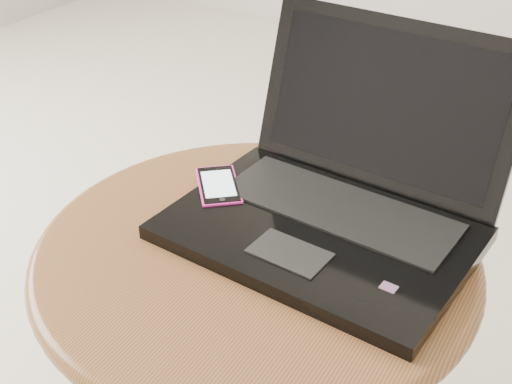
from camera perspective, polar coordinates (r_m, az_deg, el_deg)
The scene contains 4 objects.
table at distance 0.95m, azimuth -0.04°, elevation -9.17°, with size 0.58×0.58×0.46m.
laptop at distance 0.91m, azimuth 6.86°, elevation -0.15°, with size 0.40×0.37×0.24m.
phone_black at distance 0.98m, azimuth -2.43°, elevation 0.01°, with size 0.14×0.14×0.01m.
phone_pink at distance 0.97m, azimuth -3.14°, elevation 0.41°, with size 0.11×0.11×0.01m.
Camera 1 is at (0.44, -0.69, 0.98)m, focal length 48.11 mm.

